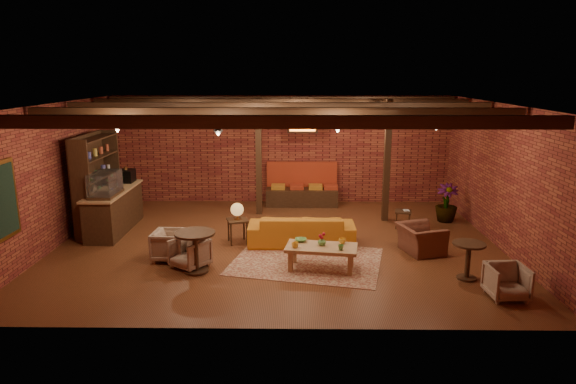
{
  "coord_description": "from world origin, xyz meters",
  "views": [
    {
      "loc": [
        0.39,
        -11.25,
        3.89
      ],
      "look_at": [
        0.23,
        0.2,
        1.19
      ],
      "focal_mm": 32.0,
      "sensor_mm": 36.0,
      "label": 1
    }
  ],
  "objects_px": {
    "armchair_b": "(190,252)",
    "side_table_book": "(403,212)",
    "side_table_lamp": "(237,213)",
    "plant_tall": "(449,165)",
    "coffee_table": "(321,249)",
    "armchair_far": "(507,280)",
    "round_table_right": "(468,255)",
    "round_table_left": "(195,245)",
    "armchair_right": "(421,234)",
    "sofa": "(302,230)",
    "armchair_a": "(170,244)"
  },
  "relations": [
    {
      "from": "coffee_table",
      "to": "round_table_left",
      "type": "height_order",
      "value": "round_table_left"
    },
    {
      "from": "sofa",
      "to": "side_table_book",
      "type": "relative_size",
      "value": 5.07
    },
    {
      "from": "side_table_lamp",
      "to": "armchair_far",
      "type": "distance_m",
      "value": 5.84
    },
    {
      "from": "plant_tall",
      "to": "side_table_lamp",
      "type": "bearing_deg",
      "value": -161.27
    },
    {
      "from": "sofa",
      "to": "armchair_far",
      "type": "xyz_separation_m",
      "value": [
        3.56,
        -2.82,
        -0.02
      ]
    },
    {
      "from": "side_table_lamp",
      "to": "armchair_far",
      "type": "height_order",
      "value": "side_table_lamp"
    },
    {
      "from": "round_table_right",
      "to": "plant_tall",
      "type": "xyz_separation_m",
      "value": [
        0.7,
        3.89,
        1.03
      ]
    },
    {
      "from": "armchair_right",
      "to": "armchair_far",
      "type": "relative_size",
      "value": 1.43
    },
    {
      "from": "coffee_table",
      "to": "round_table_right",
      "type": "relative_size",
      "value": 2.07
    },
    {
      "from": "side_table_lamp",
      "to": "armchair_b",
      "type": "distance_m",
      "value": 1.79
    },
    {
      "from": "armchair_a",
      "to": "armchair_far",
      "type": "distance_m",
      "value": 6.59
    },
    {
      "from": "sofa",
      "to": "coffee_table",
      "type": "xyz_separation_m",
      "value": [
        0.37,
        -1.5,
        0.08
      ]
    },
    {
      "from": "sofa",
      "to": "side_table_lamp",
      "type": "xyz_separation_m",
      "value": [
        -1.48,
        0.1,
        0.37
      ]
    },
    {
      "from": "coffee_table",
      "to": "plant_tall",
      "type": "relative_size",
      "value": 0.5
    },
    {
      "from": "armchair_b",
      "to": "side_table_book",
      "type": "distance_m",
      "value": 5.62
    },
    {
      "from": "armchair_right",
      "to": "side_table_book",
      "type": "relative_size",
      "value": 1.99
    },
    {
      "from": "coffee_table",
      "to": "armchair_right",
      "type": "relative_size",
      "value": 1.58
    },
    {
      "from": "round_table_left",
      "to": "round_table_right",
      "type": "height_order",
      "value": "round_table_left"
    },
    {
      "from": "round_table_left",
      "to": "armchair_right",
      "type": "relative_size",
      "value": 0.87
    },
    {
      "from": "plant_tall",
      "to": "round_table_left",
      "type": "bearing_deg",
      "value": -148.77
    },
    {
      "from": "round_table_left",
      "to": "armchair_b",
      "type": "distance_m",
      "value": 0.38
    },
    {
      "from": "sofa",
      "to": "armchair_a",
      "type": "distance_m",
      "value": 2.96
    },
    {
      "from": "side_table_lamp",
      "to": "armchair_far",
      "type": "xyz_separation_m",
      "value": [
        5.05,
        -2.92,
        -0.39
      ]
    },
    {
      "from": "sofa",
      "to": "armchair_far",
      "type": "height_order",
      "value": "sofa"
    },
    {
      "from": "side_table_lamp",
      "to": "plant_tall",
      "type": "xyz_separation_m",
      "value": [
        5.33,
        1.81,
        0.79
      ]
    },
    {
      "from": "side_table_lamp",
      "to": "plant_tall",
      "type": "bearing_deg",
      "value": 18.73
    },
    {
      "from": "side_table_lamp",
      "to": "round_table_right",
      "type": "relative_size",
      "value": 1.31
    },
    {
      "from": "round_table_left",
      "to": "armchair_far",
      "type": "bearing_deg",
      "value": -11.12
    },
    {
      "from": "side_table_book",
      "to": "plant_tall",
      "type": "xyz_separation_m",
      "value": [
        1.25,
        0.58,
        1.11
      ]
    },
    {
      "from": "armchair_a",
      "to": "plant_tall",
      "type": "bearing_deg",
      "value": -62.32
    },
    {
      "from": "side_table_book",
      "to": "plant_tall",
      "type": "height_order",
      "value": "plant_tall"
    },
    {
      "from": "side_table_lamp",
      "to": "round_table_right",
      "type": "bearing_deg",
      "value": -24.2
    },
    {
      "from": "armchair_a",
      "to": "round_table_right",
      "type": "height_order",
      "value": "round_table_right"
    },
    {
      "from": "coffee_table",
      "to": "armchair_far",
      "type": "bearing_deg",
      "value": -22.38
    },
    {
      "from": "round_table_right",
      "to": "armchair_b",
      "type": "bearing_deg",
      "value": 174.47
    },
    {
      "from": "armchair_b",
      "to": "round_table_left",
      "type": "bearing_deg",
      "value": -18.91
    },
    {
      "from": "armchair_a",
      "to": "round_table_right",
      "type": "xyz_separation_m",
      "value": [
        5.93,
        -0.96,
        0.13
      ]
    },
    {
      "from": "side_table_book",
      "to": "plant_tall",
      "type": "bearing_deg",
      "value": 24.88
    },
    {
      "from": "side_table_lamp",
      "to": "coffee_table",
      "type": "bearing_deg",
      "value": -40.97
    },
    {
      "from": "sofa",
      "to": "plant_tall",
      "type": "relative_size",
      "value": 0.8
    },
    {
      "from": "armchair_b",
      "to": "armchair_far",
      "type": "height_order",
      "value": "armchair_far"
    },
    {
      "from": "armchair_b",
      "to": "side_table_book",
      "type": "relative_size",
      "value": 1.38
    },
    {
      "from": "side_table_book",
      "to": "round_table_left",
      "type": "bearing_deg",
      "value": -147.21
    },
    {
      "from": "side_table_lamp",
      "to": "round_table_right",
      "type": "height_order",
      "value": "side_table_lamp"
    },
    {
      "from": "sofa",
      "to": "plant_tall",
      "type": "distance_m",
      "value": 4.46
    },
    {
      "from": "sofa",
      "to": "side_table_lamp",
      "type": "relative_size",
      "value": 2.55
    },
    {
      "from": "side_table_lamp",
      "to": "armchair_right",
      "type": "relative_size",
      "value": 1.0
    },
    {
      "from": "side_table_book",
      "to": "sofa",
      "type": "bearing_deg",
      "value": -152.9
    },
    {
      "from": "coffee_table",
      "to": "round_table_right",
      "type": "xyz_separation_m",
      "value": [
        2.78,
        -0.48,
        0.05
      ]
    },
    {
      "from": "armchair_a",
      "to": "armchair_b",
      "type": "xyz_separation_m",
      "value": [
        0.5,
        -0.43,
        -0.02
      ]
    }
  ]
}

